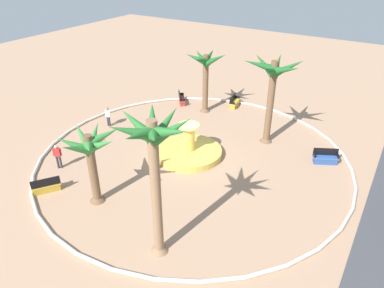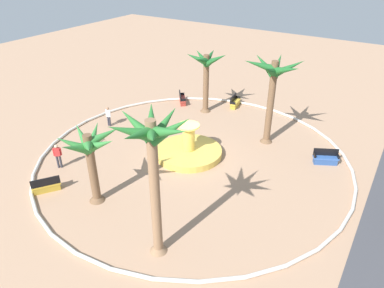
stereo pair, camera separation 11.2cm
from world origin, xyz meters
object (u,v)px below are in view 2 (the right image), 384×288
Objects in this scene: bench_north at (235,103)px; person_cyclist_photo at (108,115)px; bench_east at (325,159)px; bicycle_red_frame at (90,142)px; fountain at (189,151)px; palm_tree_by_curb at (273,82)px; person_cyclist_helmet at (58,155)px; bench_southeast at (182,100)px; palm_tree_mid_plaza at (90,151)px; bench_west at (47,186)px; palm_tree_far_side at (153,152)px; palm_tree_near_fountain at (206,69)px.

bench_north is 1.04× the size of person_cyclist_photo.
bench_east reaches higher than bicycle_red_frame.
fountain is 7.30m from palm_tree_by_curb.
bench_north is 0.99× the size of person_cyclist_helmet.
fountain is 2.87× the size of bench_southeast.
bench_southeast is (-14.11, -3.72, -2.86)m from palm_tree_mid_plaza.
bicycle_red_frame is (-5.04, -1.71, 0.04)m from bench_west.
person_cyclist_photo reaches higher than bench_north.
person_cyclist_helmet reaches higher than bench_southeast.
palm_tree_far_side is 9.78m from bench_west.
palm_tree_far_side is 4.45× the size of person_cyclist_photo.
bench_west is at bearing -47.64° from bench_east.
palm_tree_mid_plaza is at bearing 49.73° from bicycle_red_frame.
bench_north is at bearing 177.80° from palm_tree_mid_plaza.
person_cyclist_helmet reaches higher than bench_north.
bench_east is at bearing 114.72° from bicycle_red_frame.
bench_east and bench_southeast have the same top height.
bicycle_red_frame is (-4.08, -4.82, -2.83)m from palm_tree_mid_plaza.
bench_west is 0.94× the size of bicycle_red_frame.
fountain is at bearing 148.54° from bench_west.
person_cyclist_helmet is at bearing -47.11° from fountain.
fountain is at bearing 87.14° from person_cyclist_photo.
palm_tree_far_side reaches higher than bicycle_red_frame.
palm_tree_far_side is 12.42m from bicycle_red_frame.
bench_west is 2.58m from person_cyclist_helmet.
person_cyclist_photo is at bearing -92.86° from fountain.
bicycle_red_frame is (-5.27, -10.04, -5.07)m from palm_tree_far_side.
palm_tree_by_curb is 3.77× the size of bench_north.
bench_west reaches higher than bicycle_red_frame.
bicycle_red_frame is 3.45m from person_cyclist_photo.
bicycle_red_frame is (2.79, -6.50, 0.06)m from fountain.
bench_north and bench_southeast have the same top height.
palm_tree_mid_plaza is 2.68× the size of bench_north.
bench_west is at bearing 2.32° from bench_southeast.
bench_north is at bearing 155.48° from bicycle_red_frame.
person_cyclist_helmet is 6.33m from person_cyclist_photo.
palm_tree_by_curb is at bearing 46.69° from bench_north.
fountain is 7.78m from person_cyclist_photo.
bench_east is 0.97× the size of bicycle_red_frame.
palm_tree_by_curb is at bearing 179.23° from palm_tree_far_side.
person_cyclist_helmet is at bearing -103.38° from palm_tree_far_side.
bench_east is 16.09m from bicycle_red_frame.
fountain is 2.71× the size of bench_north.
palm_tree_by_curb is at bearing 70.81° from palm_tree_near_fountain.
bicycle_red_frame is at bearing -54.01° from palm_tree_by_curb.
bench_southeast reaches higher than bicycle_red_frame.
palm_tree_far_side is 18.44m from bench_southeast.
palm_tree_far_side is 14.82m from person_cyclist_photo.
palm_tree_far_side is at bearing 88.42° from bench_west.
palm_tree_near_fountain is 6.93m from palm_tree_by_curb.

